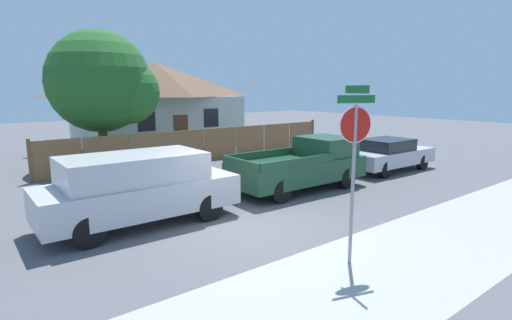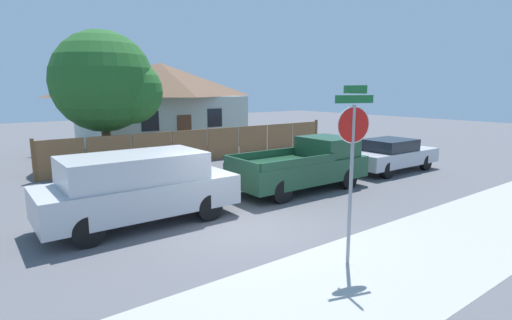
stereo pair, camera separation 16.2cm
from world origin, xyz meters
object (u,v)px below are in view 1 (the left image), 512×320
Objects in this scene: house at (157,102)px; orange_pickup at (303,165)px; red_suv at (138,187)px; parked_sedan at (388,154)px; oak_tree at (105,84)px; stop_sign at (354,146)px.

house reaches higher than orange_pickup.
red_suv is 1.13× the size of parked_sedan.
parked_sedan is (8.95, -8.66, -2.97)m from oak_tree.
oak_tree reaches higher than red_suv.
house is at bearing 106.94° from parked_sedan.
orange_pickup is (3.84, -8.66, -2.84)m from oak_tree.
red_suv is (-7.00, -14.00, -1.64)m from house.
stop_sign is (-4.63, -18.94, -0.24)m from house.
red_suv is at bearing -179.26° from parked_sedan.
stop_sign reaches higher than parked_sedan.
house is 14.70m from parked_sedan.
oak_tree is 9.89m from orange_pickup.
house is 1.97× the size of red_suv.
oak_tree is at bearing 114.67° from orange_pickup.
orange_pickup is at bearing -66.08° from oak_tree.
house reaches higher than parked_sedan.
oak_tree is 1.37× the size of parked_sedan.
house is at bearing 47.58° from oak_tree.
stop_sign is at bearing -125.22° from orange_pickup.
house is 19.50m from stop_sign.
orange_pickup reaches higher than parked_sedan.
oak_tree reaches higher than parked_sedan.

